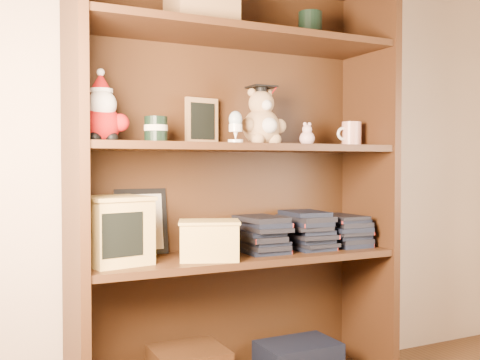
# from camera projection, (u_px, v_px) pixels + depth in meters

# --- Properties ---
(bookcase) EXTENTS (1.20, 0.35, 1.60)m
(bookcase) POSITION_uv_depth(u_px,v_px,m) (233.00, 191.00, 2.08)
(bookcase) COLOR #3D2311
(bookcase) RESTS_ON ground
(shelf_lower) EXTENTS (1.14, 0.33, 0.02)m
(shelf_lower) POSITION_uv_depth(u_px,v_px,m) (240.00, 257.00, 2.04)
(shelf_lower) COLOR #3D2311
(shelf_lower) RESTS_ON ground
(shelf_upper) EXTENTS (1.14, 0.33, 0.02)m
(shelf_upper) POSITION_uv_depth(u_px,v_px,m) (240.00, 148.00, 2.03)
(shelf_upper) COLOR #3D2311
(shelf_upper) RESTS_ON ground
(santa_plush) EXTENTS (0.17, 0.12, 0.24)m
(santa_plush) POSITION_uv_depth(u_px,v_px,m) (101.00, 114.00, 1.80)
(santa_plush) COLOR #A50F0F
(santa_plush) RESTS_ON shelf_upper
(teachers_tin) EXTENTS (0.08, 0.08, 0.09)m
(teachers_tin) POSITION_uv_depth(u_px,v_px,m) (156.00, 129.00, 1.89)
(teachers_tin) COLOR black
(teachers_tin) RESTS_ON shelf_upper
(chalkboard_plaque) EXTENTS (0.14, 0.08, 0.17)m
(chalkboard_plaque) POSITION_uv_depth(u_px,v_px,m) (202.00, 122.00, 2.09)
(chalkboard_plaque) COLOR #9E7547
(chalkboard_plaque) RESTS_ON shelf_upper
(egg_cup) EXTENTS (0.05, 0.05, 0.11)m
(egg_cup) POSITION_uv_depth(u_px,v_px,m) (236.00, 126.00, 1.94)
(egg_cup) COLOR white
(egg_cup) RESTS_ON shelf_upper
(grad_teddy_bear) EXTENTS (0.18, 0.16, 0.22)m
(grad_teddy_bear) POSITION_uv_depth(u_px,v_px,m) (262.00, 122.00, 2.06)
(grad_teddy_bear) COLOR tan
(grad_teddy_bear) RESTS_ON shelf_upper
(pink_figurine) EXTENTS (0.06, 0.06, 0.09)m
(pink_figurine) POSITION_uv_depth(u_px,v_px,m) (307.00, 136.00, 2.16)
(pink_figurine) COLOR beige
(pink_figurine) RESTS_ON shelf_upper
(teacher_mug) EXTENTS (0.11, 0.08, 0.10)m
(teacher_mug) POSITION_uv_depth(u_px,v_px,m) (351.00, 134.00, 2.25)
(teacher_mug) COLOR silver
(teacher_mug) RESTS_ON shelf_upper
(certificate_frame) EXTENTS (0.19, 0.05, 0.24)m
(certificate_frame) POSITION_uv_depth(u_px,v_px,m) (141.00, 222.00, 2.02)
(certificate_frame) COLOR black
(certificate_frame) RESTS_ON shelf_lower
(treats_box) EXTENTS (0.24, 0.24, 0.22)m
(treats_box) POSITION_uv_depth(u_px,v_px,m) (115.00, 230.00, 1.84)
(treats_box) COLOR #D8B258
(treats_box) RESTS_ON shelf_lower
(pencils_box) EXTENTS (0.25, 0.21, 0.14)m
(pencils_box) POSITION_uv_depth(u_px,v_px,m) (209.00, 240.00, 1.92)
(pencils_box) COLOR #D8B258
(pencils_box) RESTS_ON shelf_lower
(book_stack_left) EXTENTS (0.14, 0.20, 0.13)m
(book_stack_left) POSITION_uv_depth(u_px,v_px,m) (261.00, 235.00, 2.08)
(book_stack_left) COLOR black
(book_stack_left) RESTS_ON shelf_lower
(book_stack_mid) EXTENTS (0.14, 0.20, 0.14)m
(book_stack_mid) POSITION_uv_depth(u_px,v_px,m) (307.00, 230.00, 2.17)
(book_stack_mid) COLOR black
(book_stack_mid) RESTS_ON shelf_lower
(book_stack_right) EXTENTS (0.14, 0.20, 0.13)m
(book_stack_right) POSITION_uv_depth(u_px,v_px,m) (344.00, 230.00, 2.25)
(book_stack_right) COLOR black
(book_stack_right) RESTS_ON shelf_lower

